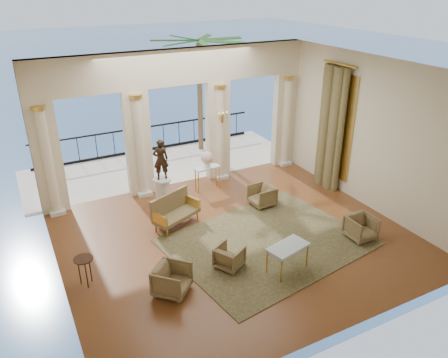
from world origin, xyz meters
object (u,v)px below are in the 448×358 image
game_table (288,248)px  armchair_b (361,227)px  statue (161,160)px  side_table (84,262)px  armchair_d (229,256)px  armchair_c (262,195)px  armchair_a (172,279)px  console_table (207,171)px  pedestal (163,195)px  settee (174,210)px

game_table → armchair_b: bearing=-7.5°
armchair_b → statue: bearing=137.3°
game_table → statue: 4.58m
game_table → side_table: size_ratio=1.54×
armchair_d → side_table: (-3.24, 0.92, 0.31)m
armchair_b → armchair_c: size_ratio=1.01×
armchair_a → statue: bearing=28.0°
armchair_c → console_table: 2.07m
side_table → armchair_b: bearing=-11.4°
pedestal → console_table: bearing=21.6°
game_table → console_table: size_ratio=1.26×
statue → console_table: bearing=-147.2°
side_table → armchair_a: bearing=-35.4°
settee → statue: bearing=66.2°
side_table → armchair_c: bearing=14.2°
armchair_b → statue: 5.87m
settee → console_table: 2.43m
console_table → pedestal: bearing=-163.7°
armchair_a → settee: (1.14, 2.76, 0.09)m
game_table → console_table: 4.88m
game_table → pedestal: 4.46m
side_table → statue: bearing=41.6°
armchair_b → game_table: (-2.59, -0.27, 0.26)m
armchair_b → armchair_d: 3.78m
armchair_d → pedestal: bearing=-22.0°
armchair_a → statue: statue is taller
armchair_b → side_table: 7.13m
armchair_d → statue: bearing=-22.0°
armchair_b → settee: bearing=144.7°
armchair_d → settee: size_ratio=0.41×
game_table → pedestal: (-1.60, 4.16, -0.11)m
settee → statue: statue is taller
armchair_b → side_table: bearing=168.8°
armchair_c → statue: 3.29m
console_table → side_table: size_ratio=1.22×
pedestal → armchair_b: bearing=-42.9°
armchair_a → side_table: size_ratio=1.04×
console_table → side_table: console_table is taller
settee → side_table: bearing=-173.6°
armchair_c → armchair_d: bearing=-49.0°
armchair_b → statue: (-4.19, 3.90, 1.32)m
pedestal → console_table: size_ratio=1.22×
console_table → armchair_c: bearing=-65.3°
armchair_b → armchair_d: (-3.75, 0.49, -0.05)m
armchair_c → pedestal: size_ratio=0.67×
settee → pedestal: size_ratio=1.43×
armchair_b → armchair_c: 3.14m
armchair_d → console_table: console_table is taller
settee → statue: 1.51m
armchair_c → settee: settee is taller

